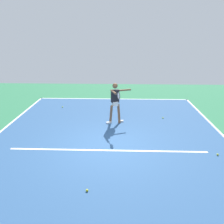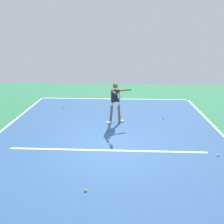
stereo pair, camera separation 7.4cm
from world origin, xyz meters
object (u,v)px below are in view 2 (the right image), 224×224
tennis_player (116,100)px  tennis_ball_near_player (218,155)px  tennis_ball_far_corner (163,118)px  tennis_ball_centre_court (63,107)px  tennis_ball_near_service_line (86,190)px

tennis_player → tennis_ball_near_player: bearing=121.3°
tennis_ball_far_corner → tennis_ball_centre_court: bearing=-16.1°
tennis_player → tennis_ball_centre_court: bearing=-56.1°
tennis_player → tennis_ball_near_service_line: tennis_player is taller
tennis_ball_near_service_line → tennis_ball_near_player: bearing=-154.7°
tennis_ball_far_corner → tennis_ball_near_player: bearing=109.6°
tennis_player → tennis_ball_far_corner: 2.57m
tennis_ball_near_player → tennis_ball_near_service_line: 4.55m
tennis_ball_near_player → tennis_ball_centre_court: 8.09m
tennis_ball_near_player → tennis_ball_centre_court: (6.44, -4.89, 0.00)m
tennis_player → tennis_ball_near_service_line: bearing=62.1°
tennis_ball_near_service_line → tennis_ball_centre_court: (2.33, -6.84, 0.00)m
tennis_ball_near_player → tennis_ball_near_service_line: (4.11, 1.95, 0.00)m
tennis_ball_near_service_line → tennis_player: bearing=-97.6°
tennis_ball_far_corner → tennis_ball_near_service_line: 6.07m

